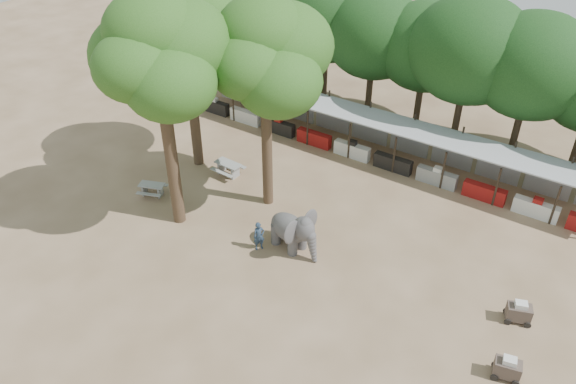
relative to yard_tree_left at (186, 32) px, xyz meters
The scene contains 12 objects.
ground 14.23m from the yard_tree_left, 38.20° to the right, with size 100.00×100.00×0.00m, color brown.
vendor_stalls 13.30m from the yard_tree_left, 36.06° to the left, with size 28.00×2.99×2.80m.
yard_tree_left is the anchor object (origin of this frame).
yard_tree_center 5.92m from the yard_tree_left, 59.04° to the right, with size 7.10×6.90×12.04m.
yard_tree_back 6.09m from the yard_tree_left, ahead, with size 7.10×6.90×11.36m.
backdrop_trees 15.17m from the yard_tree_left, 52.28° to the left, with size 46.46×5.95×8.33m.
elephant 12.44m from the yard_tree_left, 21.58° to the right, with size 3.12×2.32×2.32m.
handler 11.95m from the yard_tree_left, 30.31° to the right, with size 0.57×0.38×1.59m, color #26384C.
picnic_table_near 8.85m from the yard_tree_left, 86.48° to the right, with size 1.81×1.73×0.72m.
picnic_table_far 8.08m from the yard_tree_left, ahead, with size 1.70×1.54×0.81m.
cart_front 22.71m from the yard_tree_left, 15.34° to the right, with size 1.23×0.94×1.07m.
cart_back 21.74m from the yard_tree_left, ahead, with size 1.29×1.07×1.08m.
Camera 1 is at (12.09, -14.71, 18.48)m, focal length 35.00 mm.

